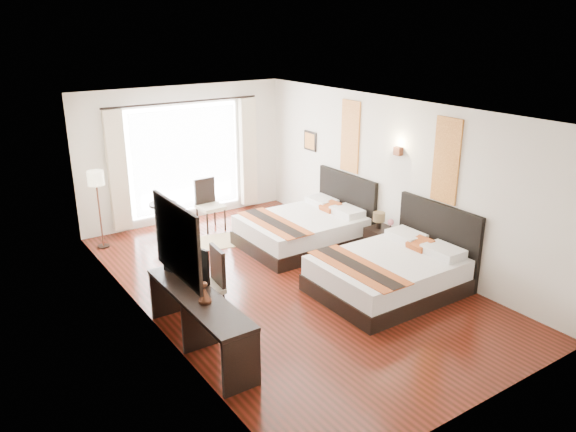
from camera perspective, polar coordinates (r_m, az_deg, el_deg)
floor at (r=9.17m, az=-0.25°, el=-6.74°), size 4.50×7.50×0.01m
ceiling at (r=8.33m, az=-0.28°, el=10.80°), size 4.50×7.50×0.02m
wall_headboard at (r=10.02m, az=10.48°, el=3.81°), size 0.01×7.50×2.80m
wall_desk at (r=7.70m, az=-14.28°, el=-1.24°), size 0.01×7.50×2.80m
wall_window at (r=11.84m, az=-10.48°, el=6.18°), size 4.50×0.01×2.80m
wall_entry at (r=6.13m, az=19.81°, el=-7.28°), size 4.50×0.01×2.80m
window_glass at (r=11.85m, az=-10.42°, el=5.70°), size 2.40×0.02×2.20m
sheer_curtain at (r=11.79m, az=-10.30°, el=5.65°), size 2.30×0.02×2.10m
drape_left at (r=11.27m, az=-16.94°, el=4.38°), size 0.35×0.14×2.35m
drape_right at (r=12.40m, az=-4.07°, el=6.48°), size 0.35×0.14×2.35m
art_panel_near at (r=9.11m, az=15.78°, el=5.42°), size 0.03×0.50×1.35m
art_panel_far at (r=10.70m, az=6.33°, el=8.02°), size 0.03×0.50×1.35m
wall_sconce at (r=9.74m, az=11.13°, el=6.48°), size 0.10×0.14×0.14m
mirror_frame at (r=6.78m, az=-11.23°, el=-2.48°), size 0.04×1.25×0.95m
mirror_glass at (r=6.79m, az=-11.04°, el=-2.44°), size 0.01×1.12×0.82m
bed_near at (r=8.91m, az=10.48°, el=-5.58°), size 2.22×1.73×1.25m
bed_far at (r=10.54m, az=1.78°, el=-1.27°), size 2.19×1.71×1.23m
nightstand at (r=10.08m, az=9.63°, el=-2.82°), size 0.46×0.57×0.55m
table_lamp at (r=9.97m, az=9.22°, el=-0.23°), size 0.21×0.21×0.34m
vase at (r=9.90m, az=10.34°, el=-1.50°), size 0.13×0.13×0.12m
console_desk at (r=7.37m, az=-8.97°, el=-10.62°), size 0.50×2.20×0.76m
television at (r=7.55m, az=-10.89°, el=-4.67°), size 0.39×0.85×0.49m
bronze_figurine at (r=6.97m, az=-8.46°, el=-7.77°), size 0.20×0.20×0.24m
desk_chair at (r=8.04m, az=-8.31°, el=-8.33°), size 0.53×0.53×1.06m
floor_lamp at (r=10.70m, az=-18.90°, el=3.14°), size 0.30×0.30×1.47m
side_table at (r=11.37m, az=-12.49°, el=-0.22°), size 0.54×0.54×0.62m
fruit_bowl at (r=11.25m, az=-12.43°, el=1.40°), size 0.27×0.27×0.05m
window_chair at (r=11.41m, az=-7.89°, el=0.15°), size 0.51×0.51×1.03m
jute_rug at (r=10.87m, az=-6.78°, el=-2.53°), size 1.27×0.99×0.01m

